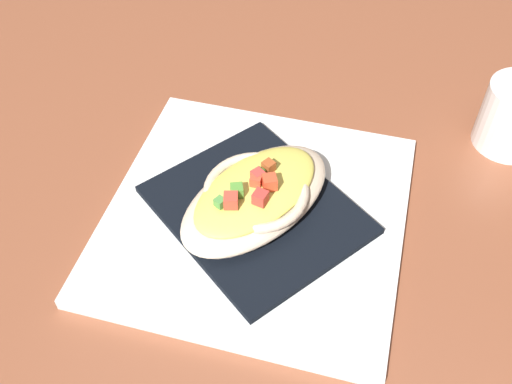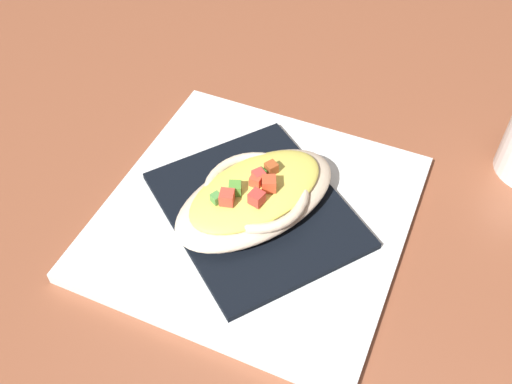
# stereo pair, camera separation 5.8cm
# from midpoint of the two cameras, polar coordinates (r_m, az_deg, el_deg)

# --- Properties ---
(ground_plane) EXTENTS (2.60, 2.60, 0.00)m
(ground_plane) POSITION_cam_midpoint_polar(r_m,az_deg,el_deg) (0.61, -2.71, -2.87)
(ground_plane) COLOR brown
(square_plate) EXTENTS (0.30, 0.30, 0.01)m
(square_plate) POSITION_cam_midpoint_polar(r_m,az_deg,el_deg) (0.61, -2.73, -2.46)
(square_plate) COLOR white
(square_plate) RESTS_ON ground_plane
(folded_napkin) EXTENTS (0.26, 0.25, 0.01)m
(folded_napkin) POSITION_cam_midpoint_polar(r_m,az_deg,el_deg) (0.60, -2.76, -1.84)
(folded_napkin) COLOR black
(folded_napkin) RESTS_ON square_plate
(gratin_dish) EXTENTS (0.17, 0.20, 0.05)m
(gratin_dish) POSITION_cam_midpoint_polar(r_m,az_deg,el_deg) (0.58, -2.85, -0.44)
(gratin_dish) COLOR beige
(gratin_dish) RESTS_ON folded_napkin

